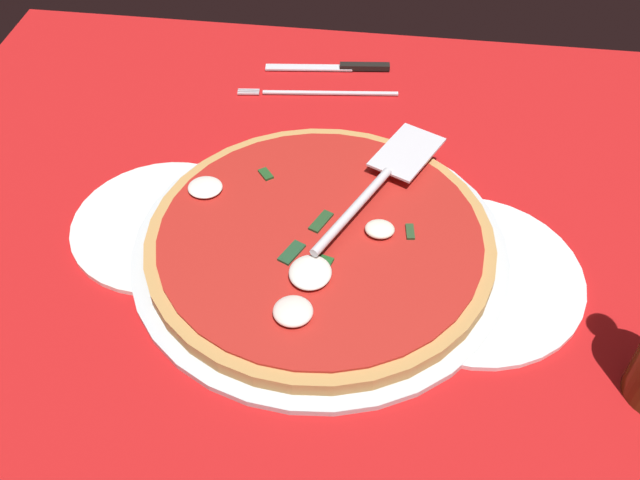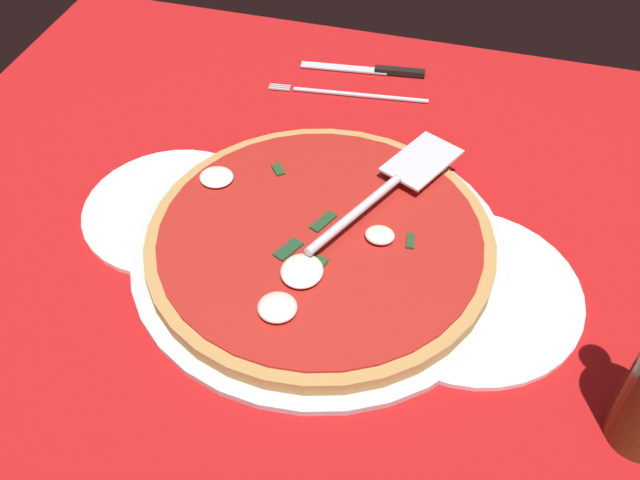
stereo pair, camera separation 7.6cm
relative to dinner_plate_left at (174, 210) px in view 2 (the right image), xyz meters
The scene contains 7 objects.
ground_plane 16.66cm from the dinner_plate_left, 21.19° to the right, with size 102.28×102.28×0.80cm, color red.
pizza_pan 18.14cm from the dinner_plate_left, ahead, with size 41.12×41.12×1.15cm, color silver.
dinner_plate_left is the anchor object (origin of this frame).
dinner_plate_right 34.62cm from the dinner_plate_left, ahead, with size 23.90×23.90×1.00cm, color white.
pizza 18.17cm from the dinner_plate_left, ahead, with size 37.81×37.81×3.20cm.
pizza_server 25.20cm from the dinner_plate_left, 14.98° to the left, with size 13.58×23.59×1.00cm.
place_setting_far 34.57cm from the dinner_plate_left, 64.68° to the left, with size 21.71×15.57×1.40cm.
Camera 2 is at (17.33, -47.80, 58.70)cm, focal length 40.60 mm.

